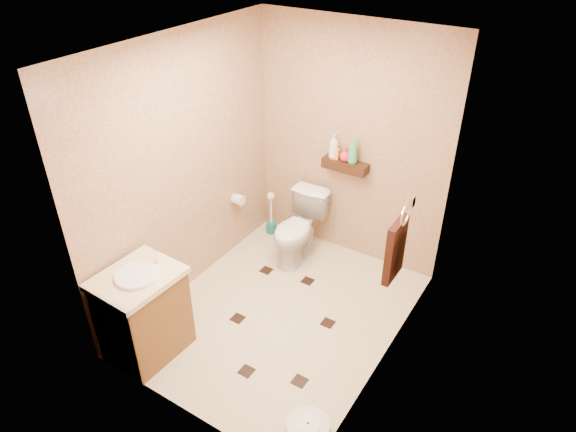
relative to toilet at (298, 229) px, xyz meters
The scene contains 18 objects.
ground 0.96m from the toilet, 68.57° to the right, with size 2.50×2.50×0.00m, color beige.
wall_back 1.00m from the toilet, 52.00° to the left, with size 2.00×0.04×2.40m, color tan.
wall_front 2.27m from the toilet, 81.09° to the right, with size 2.00×0.04×2.40m, color tan.
wall_left 1.36m from the toilet, 128.99° to the right, with size 0.04×2.50×2.40m, color tan.
wall_right 1.78m from the toilet, 32.09° to the right, with size 0.04×2.50×2.40m, color tan.
ceiling 2.23m from the toilet, 68.57° to the right, with size 2.00×2.50×0.02m, color white.
wall_shelf 0.82m from the toilet, 45.98° to the left, with size 0.46×0.14×0.10m, color #34180E.
floor_accents 1.04m from the toilet, 67.24° to the right, with size 1.13×1.36×0.01m.
toilet is the anchor object (origin of this frame).
vanity 1.82m from the toilet, 101.82° to the right, with size 0.56×0.67×0.91m.
bathroom_scale 2.10m from the toilet, 56.55° to the right, with size 0.42×0.42×0.06m.
toilet_brush 0.57m from the toilet, 154.25° to the left, with size 0.12×0.12×0.52m.
towel_ring 1.49m from the toilet, 25.15° to the right, with size 0.12×0.30×0.76m.
toilet_paper 0.69m from the toilet, 163.48° to the right, with size 0.12×0.11×0.12m.
bottle_a 0.93m from the toilet, 60.31° to the left, with size 0.10×0.10×0.25m, color white.
bottle_b 0.89m from the toilet, 57.47° to the left, with size 0.07×0.07×0.15m, color #F19D32.
bottle_c 0.92m from the toilet, 46.28° to the left, with size 0.11×0.11×0.14m, color red.
bottle_d 0.99m from the toilet, 40.28° to the left, with size 0.10×0.10×0.25m, color #37A761.
Camera 1 is at (1.93, -2.93, 3.26)m, focal length 32.00 mm.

